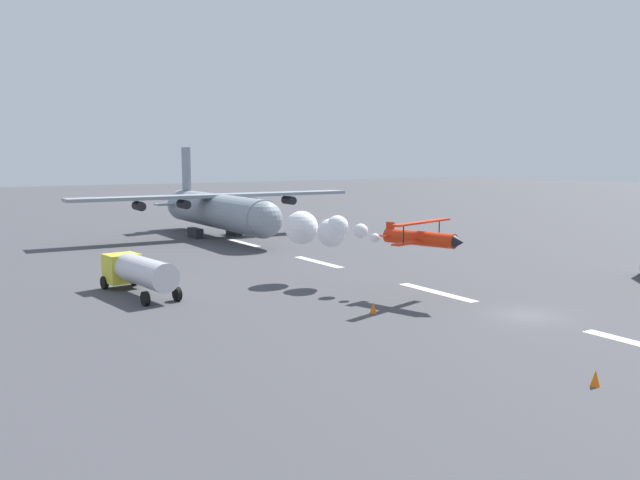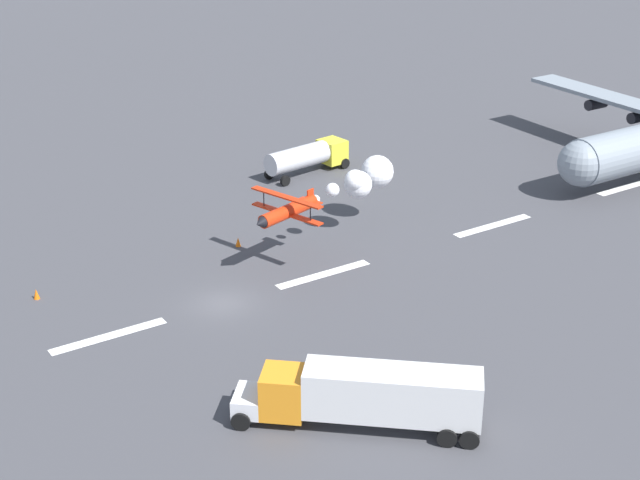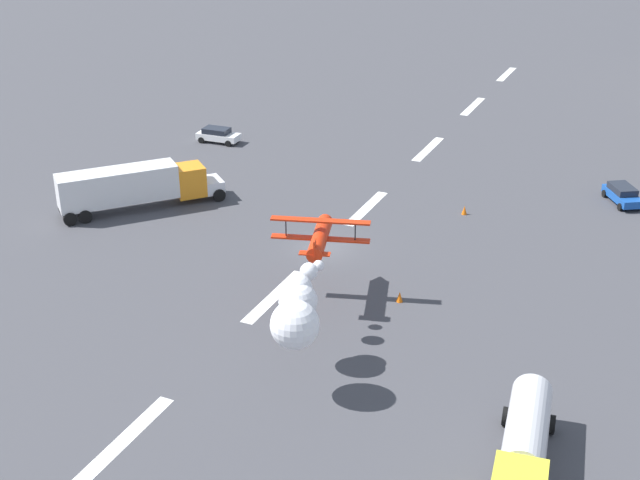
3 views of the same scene
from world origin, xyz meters
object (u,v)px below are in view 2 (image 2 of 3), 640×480
(fuel_tanker_truck, at_px, (308,156))
(traffic_cone_far, at_px, (238,242))
(semi_truck_orange, at_px, (366,394))
(stunt_biplane_red, at_px, (354,183))
(traffic_cone_near, at_px, (36,294))

(fuel_tanker_truck, xyz_separation_m, traffic_cone_far, (-13.83, -11.28, -1.36))
(semi_truck_orange, xyz_separation_m, traffic_cone_far, (6.06, 25.70, -1.74))
(stunt_biplane_red, distance_m, semi_truck_orange, 27.58)
(stunt_biplane_red, bearing_deg, semi_truck_orange, -123.82)
(traffic_cone_near, bearing_deg, stunt_biplane_red, -6.10)
(semi_truck_orange, xyz_separation_m, traffic_cone_near, (-10.33, 25.57, -1.74))
(traffic_cone_far, bearing_deg, traffic_cone_near, -179.55)
(traffic_cone_near, relative_size, traffic_cone_far, 1.00)
(stunt_biplane_red, relative_size, semi_truck_orange, 1.28)
(stunt_biplane_red, relative_size, fuel_tanker_truck, 1.74)
(semi_truck_orange, xyz_separation_m, fuel_tanker_truck, (19.89, 36.98, -0.38))
(stunt_biplane_red, bearing_deg, traffic_cone_far, 162.75)
(stunt_biplane_red, bearing_deg, fuel_tanker_truck, 72.01)
(semi_truck_orange, bearing_deg, stunt_biplane_red, 56.18)
(fuel_tanker_truck, xyz_separation_m, traffic_cone_near, (-30.22, -11.41, -1.36))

